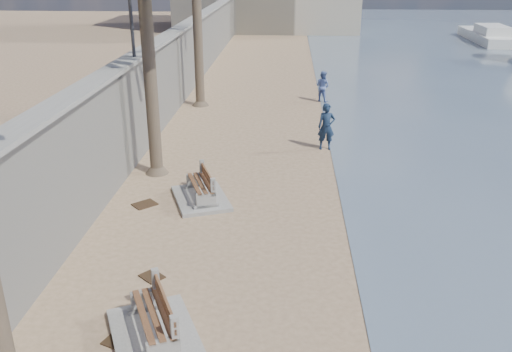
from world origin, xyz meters
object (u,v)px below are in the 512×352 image
object	(u,v)px
bench_far	(201,188)
yacht_far	(487,37)
bench_near	(154,322)
person_a	(327,123)
person_b	(323,85)

from	to	relation	value
bench_far	yacht_far	world-z (taller)	yacht_far
yacht_far	bench_near	bearing A→B (deg)	156.39
bench_far	person_a	bearing A→B (deg)	51.15
bench_near	bench_far	bearing A→B (deg)	91.09
person_a	person_b	bearing A→B (deg)	85.04
bench_near	person_a	distance (m)	12.17
bench_near	person_b	world-z (taller)	person_b
bench_near	person_b	distance (m)	19.52
person_a	yacht_far	bearing A→B (deg)	59.14
bench_near	person_b	xyz separation A→B (m)	(4.18, 19.07, 0.44)
bench_far	person_a	world-z (taller)	person_a
bench_near	person_b	size ratio (longest dim) A/B	1.58
person_b	bench_near	bearing A→B (deg)	110.67
bench_near	person_b	bearing A→B (deg)	77.62
bench_near	person_a	world-z (taller)	person_a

